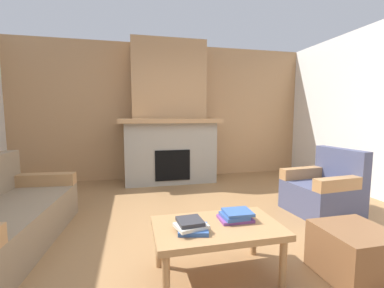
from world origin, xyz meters
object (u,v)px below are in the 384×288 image
(fireplace, at_px, (169,122))
(coffee_table, at_px, (217,231))
(armchair, at_px, (324,191))
(ottoman, at_px, (354,253))

(fireplace, xyz_separation_m, coffee_table, (-0.07, -3.14, -0.79))
(armchair, distance_m, coffee_table, 2.08)
(fireplace, height_order, coffee_table, fireplace)
(fireplace, relative_size, armchair, 3.18)
(coffee_table, bearing_deg, armchair, 28.55)
(ottoman, bearing_deg, coffee_table, 166.44)
(armchair, xyz_separation_m, ottoman, (-0.76, -1.25, -0.09))
(fireplace, bearing_deg, armchair, -50.77)
(coffee_table, height_order, ottoman, coffee_table)
(fireplace, bearing_deg, coffee_table, -91.33)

